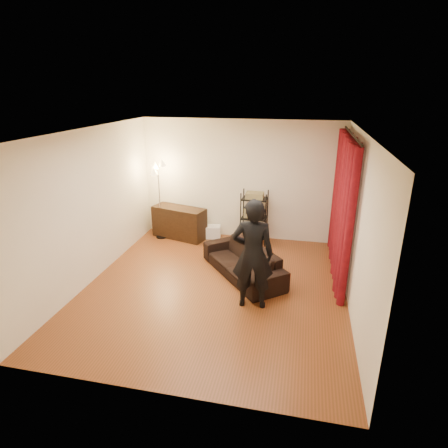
% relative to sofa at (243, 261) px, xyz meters
% --- Properties ---
extents(floor, '(5.00, 5.00, 0.00)m').
position_rel_sofa_xyz_m(floor, '(-0.40, -0.58, -0.28)').
color(floor, brown).
rests_on(floor, ground).
extents(ceiling, '(5.00, 5.00, 0.00)m').
position_rel_sofa_xyz_m(ceiling, '(-0.40, -0.58, 2.42)').
color(ceiling, white).
rests_on(ceiling, ground).
extents(wall_back, '(5.00, 0.00, 5.00)m').
position_rel_sofa_xyz_m(wall_back, '(-0.40, 1.92, 1.07)').
color(wall_back, silver).
rests_on(wall_back, ground).
extents(wall_front, '(5.00, 0.00, 5.00)m').
position_rel_sofa_xyz_m(wall_front, '(-0.40, -3.08, 1.07)').
color(wall_front, silver).
rests_on(wall_front, ground).
extents(wall_left, '(0.00, 5.00, 5.00)m').
position_rel_sofa_xyz_m(wall_left, '(-2.65, -0.58, 1.07)').
color(wall_left, silver).
rests_on(wall_left, ground).
extents(wall_right, '(0.00, 5.00, 5.00)m').
position_rel_sofa_xyz_m(wall_right, '(1.85, -0.58, 1.07)').
color(wall_right, silver).
rests_on(wall_right, ground).
extents(curtain_rod, '(0.04, 2.65, 0.04)m').
position_rel_sofa_xyz_m(curtain_rod, '(1.75, 0.55, 2.30)').
color(curtain_rod, black).
rests_on(curtain_rod, wall_right).
extents(curtain, '(0.22, 2.65, 2.55)m').
position_rel_sofa_xyz_m(curtain, '(1.73, 0.55, 0.99)').
color(curtain, maroon).
rests_on(curtain, ground).
extents(sofa, '(1.81, 1.97, 0.56)m').
position_rel_sofa_xyz_m(sofa, '(0.00, 0.00, 0.00)').
color(sofa, black).
rests_on(sofa, ground).
extents(person, '(0.69, 0.49, 1.80)m').
position_rel_sofa_xyz_m(person, '(0.31, -0.99, 0.62)').
color(person, black).
rests_on(person, ground).
extents(media_cabinet, '(1.33, 0.79, 0.73)m').
position_rel_sofa_xyz_m(media_cabinet, '(-1.76, 1.55, 0.08)').
color(media_cabinet, black).
rests_on(media_cabinet, ground).
extents(storage_boxes, '(0.40, 0.35, 0.29)m').
position_rel_sofa_xyz_m(storage_boxes, '(-1.00, 1.69, -0.14)').
color(storage_boxes, white).
rests_on(storage_boxes, ground).
extents(wire_shelf, '(0.59, 0.45, 1.20)m').
position_rel_sofa_xyz_m(wire_shelf, '(-0.02, 1.59, 0.32)').
color(wire_shelf, black).
rests_on(wire_shelf, ground).
extents(floor_lamp, '(0.42, 0.42, 1.78)m').
position_rel_sofa_xyz_m(floor_lamp, '(-2.18, 1.46, 0.61)').
color(floor_lamp, silver).
rests_on(floor_lamp, ground).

